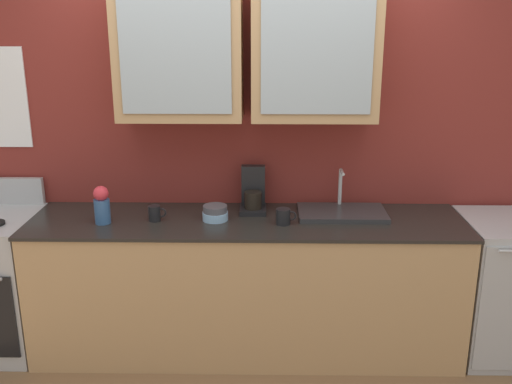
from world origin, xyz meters
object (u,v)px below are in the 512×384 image
object	(u,v)px
bowl_stack	(215,213)
coffee_maker	(253,194)
vase	(102,205)
cup_near_bowls	(155,213)
dishwasher	(508,287)
sink_faucet	(342,212)
cup_near_sink	(283,216)

from	to	relation	value
bowl_stack	coffee_maker	distance (m)	0.31
vase	cup_near_bowls	bearing A→B (deg)	8.83
cup_near_bowls	dishwasher	distance (m)	2.30
sink_faucet	dishwasher	distance (m)	1.17
cup_near_bowls	dishwasher	xyz separation A→B (m)	(2.24, 0.02, -0.50)
bowl_stack	dishwasher	distance (m)	1.93
vase	dishwasher	distance (m)	2.61
coffee_maker	sink_faucet	bearing A→B (deg)	-8.53
vase	coffee_maker	size ratio (longest dim) A/B	0.81
cup_near_bowls	vase	bearing A→B (deg)	-171.17
cup_near_sink	dishwasher	bearing A→B (deg)	2.83
vase	cup_near_sink	size ratio (longest dim) A/B	1.88
dishwasher	coffee_maker	size ratio (longest dim) A/B	3.10
vase	cup_near_bowls	world-z (taller)	vase
cup_near_bowls	coffee_maker	distance (m)	0.64
bowl_stack	sink_faucet	bearing A→B (deg)	7.49
vase	sink_faucet	bearing A→B (deg)	6.67
cup_near_sink	dishwasher	distance (m)	1.53
bowl_stack	coffee_maker	xyz separation A→B (m)	(0.23, 0.19, 0.06)
sink_faucet	vase	size ratio (longest dim) A/B	2.36
dishwasher	bowl_stack	bearing A→B (deg)	-179.94
vase	dishwasher	xyz separation A→B (m)	(2.55, 0.07, -0.56)
vase	dishwasher	size ratio (longest dim) A/B	0.26
bowl_stack	cup_near_sink	xyz separation A→B (m)	(0.42, -0.07, 0.00)
dishwasher	coffee_maker	xyz separation A→B (m)	(-1.64, 0.19, 0.56)
vase	dishwasher	world-z (taller)	vase
vase	bowl_stack	bearing A→B (deg)	5.70
sink_faucet	dishwasher	xyz separation A→B (m)	(1.07, -0.10, -0.47)
vase	cup_near_sink	world-z (taller)	vase
dishwasher	coffee_maker	world-z (taller)	coffee_maker
bowl_stack	cup_near_sink	bearing A→B (deg)	-9.37
sink_faucet	bowl_stack	bearing A→B (deg)	-172.51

